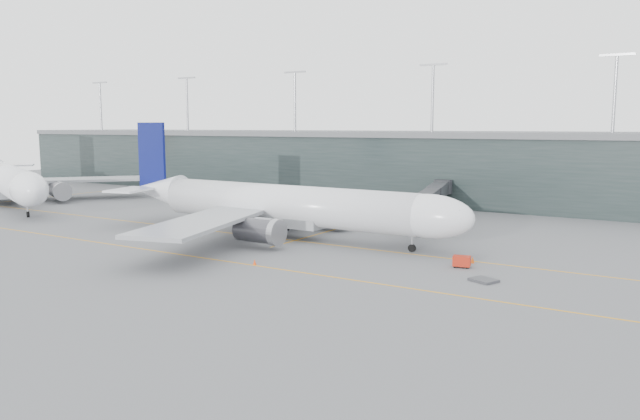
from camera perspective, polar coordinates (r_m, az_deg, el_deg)
The scene contains 18 objects.
ground at distance 96.56m, azimuth -3.44°, elevation -2.15°, with size 320.00×320.00×0.00m, color #59595E.
taxiline_a at distance 93.37m, azimuth -4.86°, elevation -2.50°, with size 160.00×0.25×0.02m, color orange.
taxiline_b at distance 81.35m, azimuth -11.61°, elevation -4.16°, with size 160.00×0.25×0.02m, color orange.
taxiline_lead_main at distance 110.93m, azimuth 4.65°, elevation -0.87°, with size 0.25×60.00×0.02m, color orange.
taxiline_lead_adj at distance 163.39m, azimuth -21.18°, elevation 1.40°, with size 0.25×60.00×0.02m, color orange.
terminal at distance 146.64m, azimuth 9.74°, elevation 4.13°, with size 240.00×36.00×29.00m.
main_aircraft at distance 92.89m, azimuth -3.42°, elevation 0.44°, with size 60.71×57.23×17.07m.
jet_bridge at distance 107.25m, azimuth 10.86°, elevation 1.11°, with size 12.24×43.58×5.93m.
second_aircraft at distance 146.82m, azimuth -26.67°, elevation 2.47°, with size 62.84×57.90×18.49m.
gse_cart at distance 75.25m, azimuth 12.83°, elevation -4.58°, with size 2.23×1.66×1.37m.
baggage_dolly at distance 69.28m, azimuth 14.74°, elevation -6.21°, with size 2.66×2.13×0.27m, color #35353A.
uld_a at distance 108.33m, azimuth -2.75°, elevation -0.56°, with size 2.40×2.15×1.81m.
uld_b at distance 108.20m, azimuth -0.96°, elevation -0.55°, with size 2.50×2.28×1.86m.
uld_c at distance 105.19m, azimuth 0.01°, elevation -0.80°, with size 2.14×1.79×1.80m.
cone_nose at distance 78.00m, azimuth 13.77°, elevation -4.45°, with size 0.50×0.50×0.79m, color #FE580E.
cone_wing_stbd at distance 75.20m, azimuth -6.00°, elevation -4.75°, with size 0.44×0.44×0.70m, color #F4440D.
cone_wing_port at distance 101.59m, azimuth 4.03°, elevation -1.45°, with size 0.47×0.47×0.74m, color #F25F0D.
cone_tail at distance 95.20m, azimuth -12.05°, elevation -2.26°, with size 0.39×0.39×0.62m, color #E9570C.
Camera 1 is at (54.93, -77.67, 16.55)m, focal length 35.00 mm.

